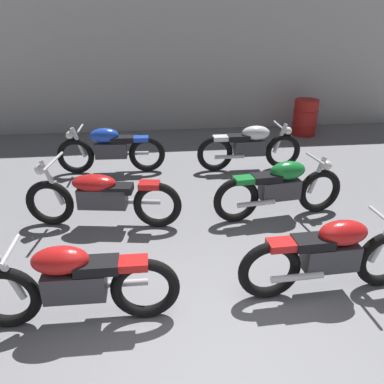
{
  "coord_description": "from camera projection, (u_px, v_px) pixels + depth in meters",
  "views": [
    {
      "loc": [
        -0.56,
        -2.27,
        2.77
      ],
      "look_at": [
        0.0,
        2.48,
        0.55
      ],
      "focal_mm": 36.85,
      "sensor_mm": 36.0,
      "label": 1
    }
  ],
  "objects": [
    {
      "name": "ground_plane",
      "position": [
        227.0,
        376.0,
        3.28
      ],
      "size": [
        60.0,
        60.0,
        0.0
      ],
      "primitive_type": "plane",
      "color": "gray"
    },
    {
      "name": "back_wall",
      "position": [
        167.0,
        55.0,
        9.34
      ],
      "size": [
        12.52,
        0.24,
        3.6
      ],
      "primitive_type": "cube",
      "color": "#BCBAB7",
      "rests_on": "ground"
    },
    {
      "name": "motorcycle_left_row_0",
      "position": [
        74.0,
        282.0,
        3.68
      ],
      "size": [
        1.97,
        0.48,
        0.88
      ],
      "color": "black",
      "rests_on": "ground"
    },
    {
      "name": "motorcycle_left_row_1",
      "position": [
        102.0,
        196.0,
        5.38
      ],
      "size": [
        2.16,
        0.68,
        0.97
      ],
      "color": "black",
      "rests_on": "ground"
    },
    {
      "name": "motorcycle_left_row_2",
      "position": [
        111.0,
        149.0,
        7.2
      ],
      "size": [
        1.97,
        0.48,
        0.88
      ],
      "color": "black",
      "rests_on": "ground"
    },
    {
      "name": "motorcycle_right_row_0",
      "position": [
        331.0,
        255.0,
        4.09
      ],
      "size": [
        1.97,
        0.48,
        0.88
      ],
      "color": "black",
      "rests_on": "ground"
    },
    {
      "name": "motorcycle_right_row_1",
      "position": [
        280.0,
        188.0,
        5.63
      ],
      "size": [
        1.97,
        0.55,
        0.88
      ],
      "color": "black",
      "rests_on": "ground"
    },
    {
      "name": "motorcycle_right_row_2",
      "position": [
        250.0,
        146.0,
        7.33
      ],
      "size": [
        1.97,
        0.48,
        0.88
      ],
      "color": "black",
      "rests_on": "ground"
    },
    {
      "name": "oil_drum",
      "position": [
        305.0,
        117.0,
        9.43
      ],
      "size": [
        0.59,
        0.59,
        0.85
      ],
      "color": "red",
      "rests_on": "ground"
    }
  ]
}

